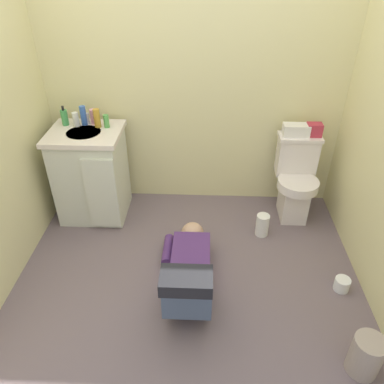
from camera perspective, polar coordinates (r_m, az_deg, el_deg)
name	(u,v)px	position (r m, az deg, el deg)	size (l,w,h in m)	color
ground_plane	(188,273)	(2.97, -0.55, -12.25)	(3.06, 3.10, 0.04)	#6B5B60
wall_back	(194,73)	(3.27, 0.35, 17.60)	(2.72, 0.08, 2.40)	beige
toilet	(296,179)	(3.43, 15.49, 1.85)	(0.36, 0.46, 0.75)	silver
vanity_cabinet	(92,173)	(3.41, -15.03, 2.74)	(0.60, 0.53, 0.82)	beige
faucet	(88,119)	(3.34, -15.57, 10.69)	(0.02, 0.02, 0.10)	silver
person_plumber	(189,272)	(2.70, -0.51, -12.01)	(0.39, 1.06, 0.52)	#512D6B
tissue_box	(296,130)	(3.30, 15.56, 9.08)	(0.22, 0.11, 0.10)	silver
toiletry_bag	(314,130)	(3.34, 18.11, 9.00)	(0.12, 0.09, 0.11)	#B22D3F
soap_dispenser	(65,117)	(3.38, -18.83, 10.71)	(0.06, 0.06, 0.17)	#40974E
bottle_white	(76,119)	(3.33, -17.28, 10.51)	(0.05, 0.05, 0.12)	white
bottle_blue	(83,116)	(3.33, -16.20, 11.12)	(0.05, 0.05, 0.16)	#3864BE
bottle_pink	(94,117)	(3.33, -14.76, 11.05)	(0.06, 0.06, 0.13)	pink
bottle_amber	(97,118)	(3.26, -14.27, 10.83)	(0.05, 0.05, 0.16)	gold
bottle_green	(106,121)	(3.24, -12.91, 10.47)	(0.05, 0.05, 0.11)	#4F9F49
trash_can	(366,356)	(2.55, 24.93, -21.66)	(0.18, 0.18, 0.27)	#A19083
paper_towel_roll	(262,225)	(3.27, 10.66, -4.96)	(0.11, 0.11, 0.20)	white
toilet_paper_roll	(342,284)	(3.00, 21.86, -12.90)	(0.11, 0.11, 0.10)	white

